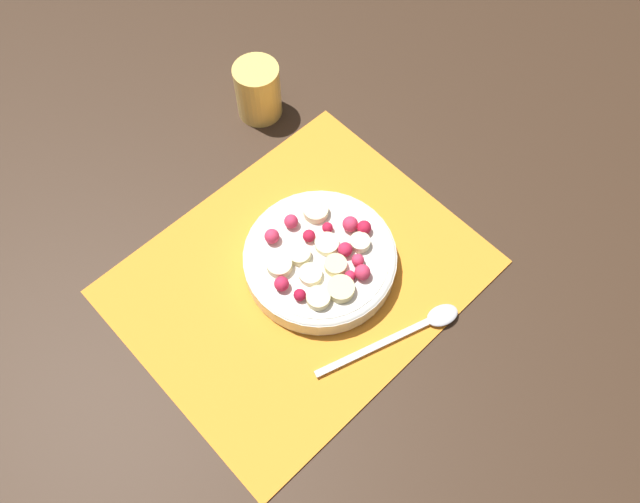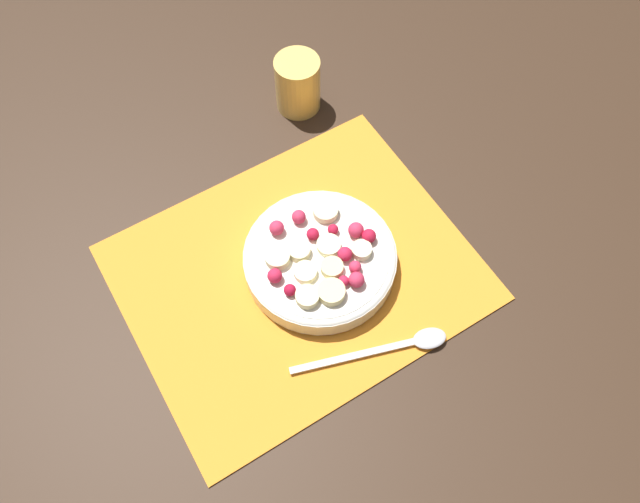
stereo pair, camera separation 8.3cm
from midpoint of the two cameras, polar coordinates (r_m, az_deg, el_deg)
ground_plane at (r=0.87m, az=0.64°, el=-2.24°), size 3.00×3.00×0.00m
placemat at (r=0.86m, az=0.64°, el=-2.16°), size 0.46×0.38×0.01m
fruit_bowl at (r=0.85m, az=2.81°, el=-0.89°), size 0.21×0.21×0.05m
spoon at (r=0.83m, az=10.28°, el=-8.72°), size 0.21×0.08×0.01m
drinking_glass at (r=1.00m, az=0.38°, el=14.88°), size 0.07×0.07×0.09m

